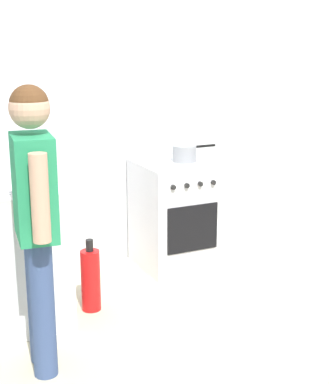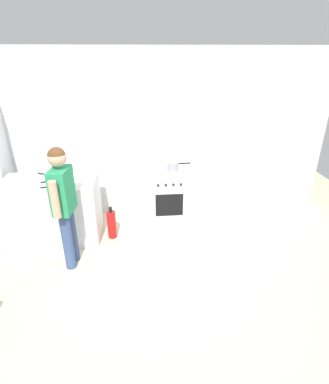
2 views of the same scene
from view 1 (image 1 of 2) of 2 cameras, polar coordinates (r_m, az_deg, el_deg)
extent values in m
plane|color=beige|center=(3.44, 7.88, -16.81)|extent=(8.00, 8.00, 0.00)
cube|color=silver|center=(4.69, -4.92, 8.74)|extent=(6.00, 0.10, 2.60)
cube|color=silver|center=(4.68, 0.96, -2.20)|extent=(0.56, 0.60, 0.85)
cube|color=black|center=(4.43, 2.75, -3.55)|extent=(0.42, 0.01, 0.36)
cylinder|color=black|center=(4.41, 0.22, 2.42)|extent=(0.18, 0.18, 0.01)
cylinder|color=black|center=(4.52, 3.10, 2.71)|extent=(0.18, 0.18, 0.01)
cylinder|color=black|center=(4.62, -1.08, 2.99)|extent=(0.18, 0.18, 0.01)
cylinder|color=black|center=(4.73, 1.69, 3.27)|extent=(0.18, 0.18, 0.01)
cylinder|color=black|center=(4.25, 0.87, 0.46)|extent=(0.04, 0.02, 0.04)
cylinder|color=black|center=(4.30, 2.20, 0.62)|extent=(0.04, 0.02, 0.04)
cylinder|color=black|center=(4.35, 3.51, 0.78)|extent=(0.04, 0.02, 0.04)
cylinder|color=black|center=(4.40, 4.78, 0.93)|extent=(0.04, 0.02, 0.04)
cylinder|color=gray|center=(4.59, 1.94, 3.76)|extent=(0.19, 0.19, 0.13)
cylinder|color=black|center=(4.66, 3.95, 4.48)|extent=(0.18, 0.02, 0.02)
cube|color=silver|center=(3.60, -14.85, 0.00)|extent=(0.22, 0.11, 0.01)
cylinder|color=#384C7A|center=(3.26, -11.72, -11.13)|extent=(0.13, 0.13, 0.77)
cylinder|color=#384C7A|center=(3.40, -12.08, -9.99)|extent=(0.13, 0.13, 0.77)
cube|color=#268C59|center=(3.11, -12.54, 0.47)|extent=(0.24, 0.36, 0.54)
cylinder|color=tan|center=(2.88, -11.98, -0.60)|extent=(0.09, 0.09, 0.44)
cylinder|color=tan|center=(3.34, -13.03, 1.48)|extent=(0.09, 0.09, 0.44)
sphere|color=tan|center=(3.04, -12.97, 7.92)|extent=(0.21, 0.21, 0.21)
sphere|color=brown|center=(3.04, -13.00, 8.29)|extent=(0.20, 0.20, 0.20)
cylinder|color=red|center=(4.02, -7.17, -8.51)|extent=(0.13, 0.13, 0.42)
cylinder|color=black|center=(3.93, -7.29, -5.16)|extent=(0.05, 0.05, 0.08)
camera|label=2|loc=(1.75, 82.66, 26.98)|focal=28.00mm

